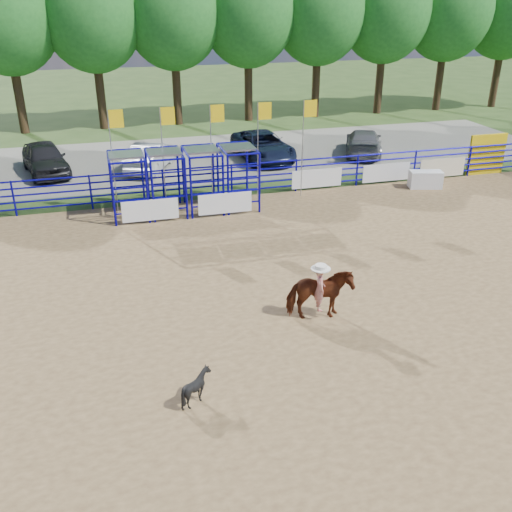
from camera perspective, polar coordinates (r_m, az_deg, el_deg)
The scene contains 13 objects.
ground at distance 16.78m, azimuth 5.48°, elevation -4.89°, with size 120.00×120.00×0.00m, color #385120.
arena_dirt at distance 16.78m, azimuth 5.48°, elevation -4.86°, with size 30.00×20.00×0.02m, color olive.
gravel_strip at distance 32.11m, azimuth -5.33°, elevation 9.82°, with size 40.00×10.00×0.01m, color gray.
announcer_table at distance 27.76m, azimuth 16.58°, elevation 7.35°, with size 1.47×0.69×0.78m, color white.
horse_and_rider at distance 15.71m, azimuth 6.37°, elevation -3.59°, with size 1.86×1.04×2.28m.
calf at distance 12.92m, azimuth -5.98°, elevation -12.90°, with size 0.64×0.72×0.80m, color black.
car_a at distance 30.60m, azimuth -20.36°, elevation 9.14°, with size 1.83×4.55×1.55m, color black.
car_b at distance 29.91m, azimuth -10.51°, elevation 9.79°, with size 1.49×4.26×1.40m, color #969A9F.
car_c at distance 31.40m, azimuth 0.69°, elevation 10.96°, with size 2.40×5.21×1.45m, color #141B33.
car_d at distance 33.01m, azimuth 10.72°, elevation 11.15°, with size 1.91×4.70×1.36m, color slate.
perimeter_fence at distance 16.42m, azimuth 5.58°, elevation -2.62°, with size 30.10×20.10×1.50m.
chute_assembly at distance 23.72m, azimuth -6.33°, elevation 7.48°, with size 19.32×2.41×4.20m.
treeline at distance 39.92m, azimuth -8.40°, elevation 23.57°, with size 56.40×6.40×11.24m.
Camera 1 is at (-5.40, -13.54, 8.31)m, focal length 40.00 mm.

